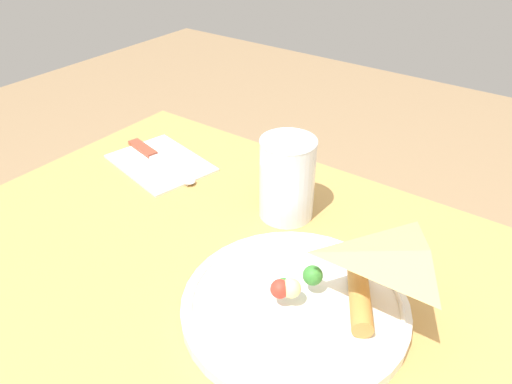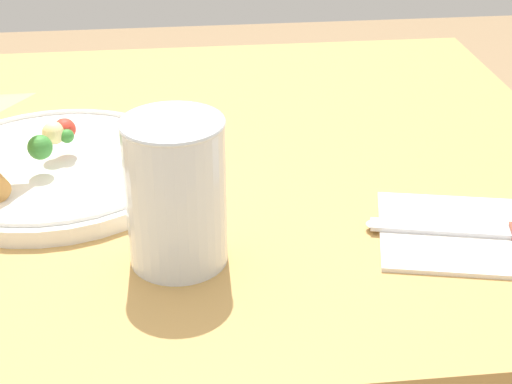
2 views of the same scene
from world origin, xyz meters
name	(u,v)px [view 2 (image 2 of 2)]	position (x,y,z in m)	size (l,w,h in m)	color
dining_table	(67,267)	(0.00, 0.00, 0.65)	(1.09, 0.70, 0.77)	tan
plate_pizza	(52,165)	(-0.01, 0.03, 0.79)	(0.26, 0.26, 0.05)	white
milk_glass	(176,195)	(-0.12, 0.19, 0.83)	(0.08, 0.08, 0.12)	white
napkin_folded	(482,235)	(-0.38, 0.18, 0.78)	(0.20, 0.16, 0.00)	white
butter_knife	(494,231)	(-0.39, 0.19, 0.78)	(0.19, 0.06, 0.01)	#99422D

